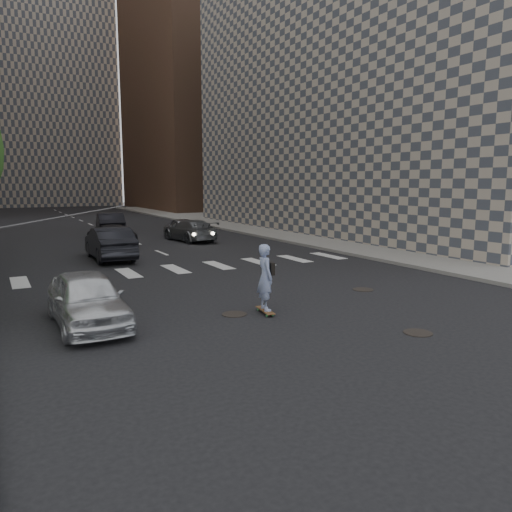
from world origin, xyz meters
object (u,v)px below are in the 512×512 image
(skateboarder, at_px, (265,277))
(traffic_car_b, at_px, (190,230))
(traffic_car_a, at_px, (110,243))
(traffic_car_d, at_px, (181,228))
(silver_sedan, at_px, (87,299))
(traffic_car_c, at_px, (111,235))
(traffic_car_e, at_px, (110,224))

(skateboarder, height_order, traffic_car_b, skateboarder)
(skateboarder, height_order, traffic_car_a, skateboarder)
(traffic_car_a, distance_m, traffic_car_d, 9.52)
(silver_sedan, relative_size, traffic_car_b, 0.90)
(skateboarder, distance_m, traffic_car_c, 17.12)
(silver_sedan, xyz_separation_m, traffic_car_e, (5.32, 22.00, 0.09))
(traffic_car_c, height_order, traffic_car_e, traffic_car_e)
(traffic_car_d, relative_size, traffic_car_e, 0.83)
(traffic_car_b, xyz_separation_m, traffic_car_c, (-4.91, -0.27, -0.03))
(traffic_car_b, bearing_deg, skateboarder, 69.28)
(silver_sedan, bearing_deg, traffic_car_d, 62.94)
(skateboarder, relative_size, traffic_car_d, 0.50)
(traffic_car_b, height_order, traffic_car_d, traffic_car_d)
(skateboarder, bearing_deg, traffic_car_b, 84.96)
(traffic_car_e, bearing_deg, traffic_car_b, 130.02)
(traffic_car_e, bearing_deg, traffic_car_a, 85.14)
(traffic_car_a, xyz_separation_m, traffic_car_b, (6.06, 5.27, -0.11))
(silver_sedan, height_order, traffic_car_d, silver_sedan)
(traffic_car_d, height_order, traffic_car_e, traffic_car_e)
(skateboarder, xyz_separation_m, traffic_car_b, (4.39, 17.37, -0.37))
(traffic_car_a, distance_m, traffic_car_e, 11.25)
(silver_sedan, height_order, traffic_car_a, traffic_car_a)
(traffic_car_b, distance_m, traffic_car_c, 4.92)
(traffic_car_a, distance_m, traffic_car_b, 8.03)
(traffic_car_a, height_order, traffic_car_b, traffic_car_a)
(silver_sedan, height_order, traffic_car_b, silver_sedan)
(traffic_car_a, bearing_deg, silver_sedan, 76.21)
(silver_sedan, bearing_deg, traffic_car_e, 75.91)
(traffic_car_b, xyz_separation_m, traffic_car_d, (0.12, 1.97, 0.01))
(skateboarder, distance_m, silver_sedan, 4.75)
(silver_sedan, distance_m, traffic_car_b, 18.59)
(traffic_car_b, height_order, traffic_car_c, traffic_car_b)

